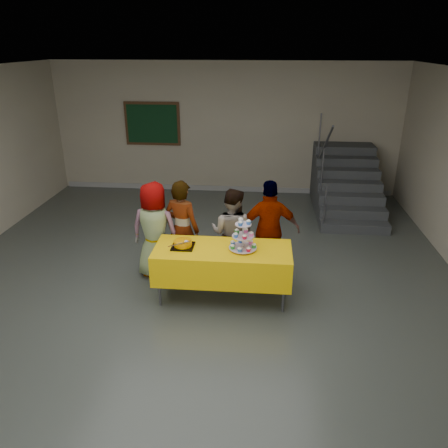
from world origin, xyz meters
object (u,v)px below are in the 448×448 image
object	(u,v)px
schoolchild_a	(155,231)
schoolchild_d	(270,230)
schoolchild_c	(232,233)
bake_table	(223,262)
schoolchild_b	(182,229)
bear_cake	(183,243)
noticeboard	(152,124)
cupcake_stand	(243,238)
staircase	(345,185)

from	to	relation	value
schoolchild_a	schoolchild_d	world-z (taller)	schoolchild_d
schoolchild_c	bake_table	bearing A→B (deg)	100.05
schoolchild_b	schoolchild_c	world-z (taller)	schoolchild_b
schoolchild_a	schoolchild_c	distance (m)	1.17
bear_cake	noticeboard	distance (m)	5.07
schoolchild_c	schoolchild_d	distance (m)	0.57
bake_table	schoolchild_a	xyz separation A→B (m)	(-1.08, 0.56, 0.20)
cupcake_stand	noticeboard	bearing A→B (deg)	116.53
schoolchild_d	schoolchild_a	bearing A→B (deg)	-2.02
schoolchild_b	staircase	bearing A→B (deg)	-112.81
bake_table	schoolchild_c	bearing A→B (deg)	83.67
cupcake_stand	schoolchild_b	distance (m)	1.14
schoolchild_c	schoolchild_d	world-z (taller)	schoolchild_d
bear_cake	schoolchild_b	distance (m)	0.62
schoolchild_b	schoolchild_c	distance (m)	0.75
schoolchild_d	cupcake_stand	bearing A→B (deg)	55.76
staircase	noticeboard	distance (m)	4.62
cupcake_stand	schoolchild_c	distance (m)	0.75
staircase	noticeboard	xyz separation A→B (m)	(-4.40, 0.84, 1.11)
bear_cake	schoolchild_a	bearing A→B (deg)	133.86
bear_cake	schoolchild_b	bearing A→B (deg)	101.54
staircase	bake_table	bearing A→B (deg)	-120.25
schoolchild_b	schoolchild_c	size ratio (longest dim) A/B	1.09
staircase	noticeboard	bearing A→B (deg)	169.25
staircase	noticeboard	size ratio (longest dim) A/B	1.85
cupcake_stand	noticeboard	xyz separation A→B (m)	(-2.38, 4.77, 0.67)
cupcake_stand	schoolchild_d	world-z (taller)	schoolchild_d
bake_table	schoolchild_b	distance (m)	0.93
schoolchild_a	schoolchild_b	xyz separation A→B (m)	(0.41, 0.05, 0.02)
schoolchild_a	schoolchild_d	bearing A→B (deg)	-169.49
bake_table	schoolchild_b	xyz separation A→B (m)	(-0.67, 0.60, 0.21)
cupcake_stand	schoolchild_d	distance (m)	0.79
bake_table	staircase	size ratio (longest dim) A/B	0.78
schoolchild_a	schoolchild_d	xyz separation A→B (m)	(1.72, 0.12, 0.02)
schoolchild_a	schoolchild_c	size ratio (longest dim) A/B	1.07
noticeboard	cupcake_stand	bearing A→B (deg)	-63.47
cupcake_stand	schoolchild_a	distance (m)	1.48
schoolchild_c	noticeboard	xyz separation A→B (m)	(-2.18, 4.09, 0.90)
schoolchild_a	schoolchild_b	size ratio (longest dim) A/B	0.98
staircase	schoolchild_d	bearing A→B (deg)	-116.91
schoolchild_c	noticeboard	world-z (taller)	noticeboard
cupcake_stand	noticeboard	size ratio (longest dim) A/B	0.34
schoolchild_a	noticeboard	distance (m)	4.42
schoolchild_c	schoolchild_b	bearing A→B (deg)	22.55
schoolchild_b	schoolchild_d	distance (m)	1.31
bear_cake	schoolchild_a	size ratio (longest dim) A/B	0.24
schoolchild_c	staircase	xyz separation A→B (m)	(2.22, 3.25, -0.21)
schoolchild_d	noticeboard	distance (m)	5.00
bear_cake	staircase	distance (m)	4.86
noticeboard	schoolchild_a	bearing A→B (deg)	-76.31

